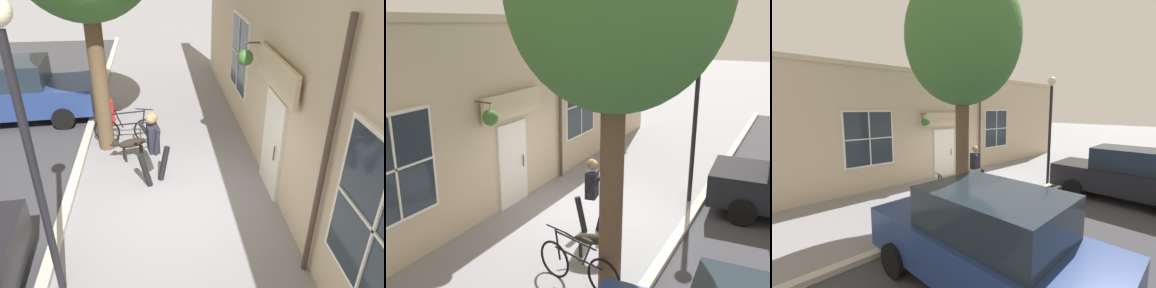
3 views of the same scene
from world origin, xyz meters
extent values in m
plane|color=gray|center=(0.00, 0.00, 0.00)|extent=(90.00, 90.00, 0.00)
cube|color=#B2ADA3|center=(2.00, 0.00, 0.06)|extent=(0.20, 28.00, 0.12)
cube|color=#C6B293|center=(-2.35, 0.00, 2.22)|extent=(0.30, 18.00, 4.44)
cube|color=white|center=(-2.18, -0.27, 1.05)|extent=(0.10, 1.10, 2.10)
cube|color=#232D38|center=(-2.15, -0.27, 1.00)|extent=(0.03, 0.90, 1.90)
cylinder|color=#47382D|center=(-2.09, 0.08, 1.05)|extent=(0.03, 0.03, 0.30)
cube|color=beige|center=(-2.08, -0.27, 2.55)|extent=(0.08, 2.20, 0.60)
cylinder|color=#47382D|center=(-2.12, 1.99, 2.00)|extent=(0.09, 0.09, 3.99)
cylinder|color=#47382D|center=(-1.96, -1.48, 2.81)|extent=(0.44, 0.04, 0.04)
cylinder|color=#47382D|center=(-1.78, -1.48, 2.63)|extent=(0.01, 0.01, 0.34)
cone|color=#2D2823|center=(-1.78, -1.48, 2.41)|extent=(0.32, 0.32, 0.18)
sphere|color=#3D6B33|center=(-1.78, -1.48, 2.50)|extent=(0.34, 0.34, 0.34)
cube|color=white|center=(-2.18, -3.66, 1.95)|extent=(0.08, 1.82, 2.02)
cube|color=#232D38|center=(-2.15, -3.66, 1.95)|extent=(0.03, 1.70, 1.90)
cube|color=white|center=(-2.13, -3.66, 1.95)|extent=(0.04, 0.04, 1.90)
cube|color=white|center=(-2.13, -3.66, 1.95)|extent=(0.04, 1.70, 0.04)
cube|color=white|center=(-2.18, 3.29, 1.95)|extent=(0.08, 1.82, 2.02)
cube|color=#232D38|center=(-2.15, 3.29, 1.95)|extent=(0.03, 1.70, 1.90)
cube|color=white|center=(-2.13, 3.29, 1.95)|extent=(0.04, 0.04, 1.90)
cube|color=white|center=(-2.13, 3.29, 1.95)|extent=(0.04, 1.70, 0.04)
cylinder|color=black|center=(0.44, -0.58, 0.40)|extent=(0.31, 0.18, 0.81)
cylinder|color=black|center=(0.03, -0.82, 0.40)|extent=(0.31, 0.18, 0.81)
cube|color=black|center=(0.24, -0.70, 1.10)|extent=(0.27, 0.37, 0.59)
sphere|color=#936B4C|center=(0.26, -0.70, 1.54)|extent=(0.22, 0.22, 0.22)
sphere|color=brown|center=(0.23, -0.70, 1.56)|extent=(0.21, 0.21, 0.21)
cylinder|color=black|center=(0.16, -0.48, 1.11)|extent=(0.17, 0.11, 0.57)
cylinder|color=black|center=(0.37, -0.91, 1.13)|extent=(0.34, 0.14, 0.52)
ellipsoid|color=black|center=(0.75, -1.76, 0.44)|extent=(0.71, 0.44, 0.20)
cylinder|color=black|center=(0.92, -1.62, 0.17)|extent=(0.06, 0.06, 0.35)
cylinder|color=black|center=(0.96, -1.75, 0.17)|extent=(0.06, 0.06, 0.35)
cylinder|color=black|center=(0.53, -1.76, 0.17)|extent=(0.06, 0.06, 0.35)
cylinder|color=black|center=(0.58, -1.89, 0.17)|extent=(0.06, 0.06, 0.35)
sphere|color=black|center=(1.12, -1.62, 0.52)|extent=(0.17, 0.17, 0.17)
cone|color=black|center=(1.23, -1.58, 0.50)|extent=(0.12, 0.12, 0.09)
cone|color=black|center=(1.10, -1.58, 0.60)|extent=(0.06, 0.06, 0.07)
cone|color=black|center=(1.13, -1.67, 0.60)|extent=(0.06, 0.06, 0.07)
cylinder|color=black|center=(0.35, -1.90, 0.49)|extent=(0.21, 0.10, 0.14)
cylinder|color=brown|center=(1.43, -2.42, 1.88)|extent=(0.39, 0.39, 3.77)
torus|color=black|center=(0.41, -2.54, 0.33)|extent=(0.69, 0.21, 0.70)
torus|color=black|center=(1.44, -2.67, 0.33)|extent=(0.69, 0.21, 0.70)
cylinder|color=black|center=(0.92, -2.60, 0.53)|extent=(0.98, 0.16, 0.16)
cylinder|color=black|center=(1.10, -2.63, 0.67)|extent=(0.21, 0.06, 0.48)
cylinder|color=black|center=(0.87, -2.60, 0.85)|extent=(0.83, 0.13, 0.13)
cylinder|color=black|center=(0.49, -2.55, 0.65)|extent=(0.13, 0.05, 0.58)
cylinder|color=black|center=(0.45, -2.55, 0.95)|extent=(0.45, 0.13, 0.03)
ellipsoid|color=black|center=(1.10, -2.63, 0.93)|extent=(0.26, 0.13, 0.09)
cube|color=navy|center=(4.11, -4.39, 0.69)|extent=(4.40, 2.01, 0.76)
cube|color=#1E2833|center=(4.32, -4.38, 1.41)|extent=(2.32, 1.68, 0.68)
cylinder|color=black|center=(2.83, -5.35, 0.31)|extent=(0.63, 0.22, 0.62)
cylinder|color=black|center=(2.72, -3.59, 0.31)|extent=(0.63, 0.22, 0.62)
cylinder|color=black|center=(1.70, 2.00, 1.94)|extent=(0.11, 0.11, 3.89)
cylinder|color=red|center=(1.44, -3.80, 0.31)|extent=(0.20, 0.20, 0.62)
sphere|color=red|center=(1.44, -3.80, 0.67)|extent=(0.20, 0.20, 0.20)
cylinder|color=red|center=(1.56, -3.80, 0.34)|extent=(0.10, 0.07, 0.07)
cylinder|color=red|center=(1.32, -3.80, 0.34)|extent=(0.10, 0.07, 0.07)
camera|label=1|loc=(0.13, 6.13, 4.72)|focal=35.00mm
camera|label=2|loc=(4.00, -8.35, 4.45)|focal=40.00mm
camera|label=3|loc=(6.85, -7.32, 3.02)|focal=24.00mm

